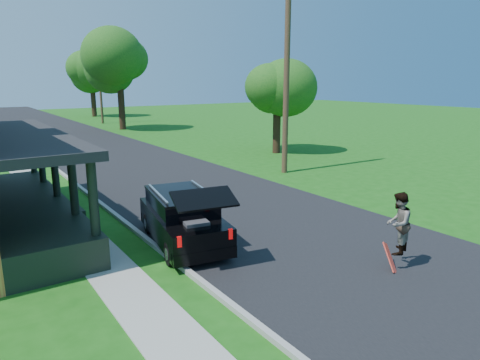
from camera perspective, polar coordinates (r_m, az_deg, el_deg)
ground at (r=13.49m, az=8.10°, el=-7.69°), size 140.00×140.00×0.00m
street at (r=30.86m, az=-17.68°, el=3.63°), size 8.00×120.00×0.02m
curb at (r=29.99m, az=-25.09°, el=2.74°), size 0.15×120.00×0.12m
sidewalk at (r=29.80m, az=-28.02°, el=2.38°), size 1.30×120.00×0.03m
black_suv at (r=12.79m, az=-7.63°, el=-5.07°), size 2.41×4.67×2.07m
skateboarder at (r=11.61m, az=20.35°, el=-5.44°), size 0.96×0.87×1.61m
skateboard at (r=11.86m, az=19.34°, el=-9.87°), size 0.45×0.61×0.70m
tree_right_near at (r=28.61m, az=4.93°, el=12.61°), size 5.30×4.90×6.67m
tree_right_mid at (r=44.40m, az=-15.95°, el=15.20°), size 6.09×5.83×9.80m
tree_right_far at (r=61.80m, az=-19.28°, el=13.78°), size 6.95×7.22×9.26m
utility_pole_near at (r=22.36m, az=6.29°, el=16.07°), size 1.82×0.30×11.55m
utility_pole_far at (r=51.29m, az=-18.20°, el=12.61°), size 1.63×0.47×9.45m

